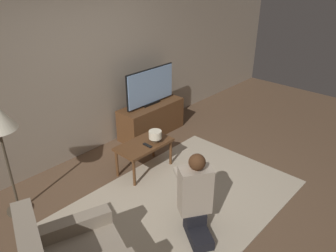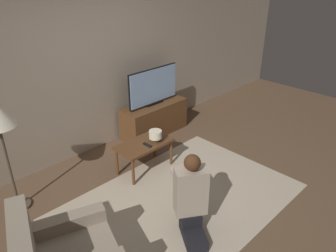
{
  "view_description": "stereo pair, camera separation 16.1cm",
  "coord_description": "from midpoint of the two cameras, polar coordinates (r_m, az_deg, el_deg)",
  "views": [
    {
      "loc": [
        -2.49,
        -2.07,
        2.68
      ],
      "look_at": [
        0.39,
        0.61,
        0.71
      ],
      "focal_mm": 35.0,
      "sensor_mm": 36.0,
      "label": 1
    },
    {
      "loc": [
        -2.38,
        -2.18,
        2.68
      ],
      "look_at": [
        0.39,
        0.61,
        0.71
      ],
      "focal_mm": 35.0,
      "sensor_mm": 36.0,
      "label": 2
    }
  ],
  "objects": [
    {
      "name": "ground_plane",
      "position": [
        4.2,
        1.43,
        -13.09
      ],
      "size": [
        10.0,
        10.0,
        0.0
      ],
      "primitive_type": "plane",
      "color": "brown"
    },
    {
      "name": "wall_back",
      "position": [
        4.93,
        -15.66,
        9.32
      ],
      "size": [
        10.0,
        0.06,
        2.6
      ],
      "color": "tan",
      "rests_on": "ground_plane"
    },
    {
      "name": "rug",
      "position": [
        4.2,
        1.43,
        -13.01
      ],
      "size": [
        2.9,
        1.94,
        0.02
      ],
      "color": "#BCAD93",
      "rests_on": "ground_plane"
    },
    {
      "name": "tv_stand",
      "position": [
        5.64,
        -3.73,
        1.24
      ],
      "size": [
        1.19,
        0.44,
        0.54
      ],
      "color": "brown",
      "rests_on": "ground_plane"
    },
    {
      "name": "tv",
      "position": [
        5.42,
        -3.94,
        6.84
      ],
      "size": [
        1.02,
        0.08,
        0.62
      ],
      "color": "black",
      "rests_on": "tv_stand"
    },
    {
      "name": "coffee_table",
      "position": [
        4.58,
        -5.2,
        -3.65
      ],
      "size": [
        0.79,
        0.44,
        0.44
      ],
      "color": "brown",
      "rests_on": "ground_plane"
    },
    {
      "name": "person_kneeling",
      "position": [
        3.54,
        3.46,
        -11.91
      ],
      "size": [
        0.63,
        0.78,
        0.97
      ],
      "rotation": [
        0.0,
        0.0,
        2.56
      ],
      "color": "black",
      "rests_on": "rug"
    },
    {
      "name": "table_lamp",
      "position": [
        4.53,
        -3.26,
        -1.65
      ],
      "size": [
        0.18,
        0.18,
        0.17
      ],
      "color": "#4C3823",
      "rests_on": "coffee_table"
    },
    {
      "name": "remote",
      "position": [
        4.48,
        -4.63,
        -3.39
      ],
      "size": [
        0.04,
        0.15,
        0.02
      ],
      "color": "black",
      "rests_on": "coffee_table"
    }
  ]
}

